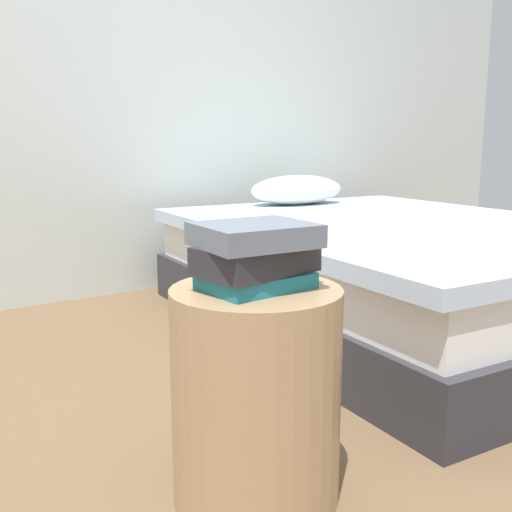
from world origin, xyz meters
TOP-DOWN VIEW (x-y plane):
  - ground_plane at (0.00, 0.00)m, footprint 8.00×8.00m
  - wall_back at (0.00, 2.00)m, footprint 7.00×0.08m
  - bed at (1.28, 0.79)m, footprint 1.67×2.11m
  - side_table at (0.00, 0.00)m, footprint 0.38×0.38m
  - book_teal at (0.00, -0.00)m, footprint 0.23×0.18m
  - book_charcoal at (-0.00, -0.00)m, footprint 0.27×0.20m
  - book_slate at (-0.01, -0.01)m, footprint 0.25×0.21m

SIDE VIEW (x-z plane):
  - ground_plane at x=0.00m, z-range 0.00..0.00m
  - bed at x=1.28m, z-range -0.08..0.54m
  - side_table at x=0.00m, z-range 0.00..0.49m
  - book_teal at x=0.00m, z-range 0.49..0.53m
  - book_charcoal at x=0.00m, z-range 0.53..0.59m
  - book_slate at x=-0.01m, z-range 0.59..0.64m
  - wall_back at x=0.00m, z-range 0.00..2.60m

